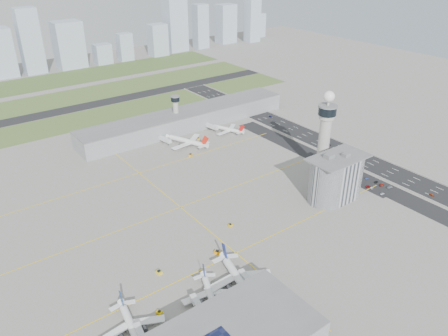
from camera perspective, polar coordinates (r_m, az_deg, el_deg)
ground at (r=292.15m, az=4.13°, el=-5.16°), size 1000.00×1000.00×0.00m
grass_strip_0 at (r=461.12m, az=-16.44°, el=6.42°), size 480.00×50.00×0.08m
grass_strip_1 at (r=528.77m, az=-19.50°, el=8.63°), size 480.00×60.00×0.08m
grass_strip_2 at (r=602.86m, az=-22.03°, el=10.42°), size 480.00×70.00×0.08m
runway at (r=494.22m, az=-18.05°, el=7.60°), size 480.00×22.00×0.10m
highway at (r=368.98m, az=17.85°, el=0.86°), size 28.00×500.00×0.10m
barrier_left at (r=358.29m, az=16.52°, el=0.35°), size 0.60×500.00×1.20m
barrier_right at (r=379.43m, az=19.13°, el=1.50°), size 0.60×500.00×1.20m
landside_road at (r=345.36m, az=16.67°, el=-0.84°), size 18.00×260.00×0.08m
parking_lot at (r=337.98m, az=18.04°, el=-1.70°), size 20.00×44.00×0.10m
taxiway_line_h_0 at (r=252.46m, az=1.58°, el=-11.06°), size 260.00×0.60×0.01m
taxiway_line_h_1 at (r=292.94m, az=-5.72°, el=-5.13°), size 260.00×0.60×0.01m
taxiway_line_h_2 at (r=339.26m, az=-11.04°, el=-0.67°), size 260.00×0.60×0.01m
taxiway_line_v at (r=292.94m, az=-5.72°, el=-5.13°), size 0.60×260.00×0.01m
control_tower at (r=327.52m, az=13.08°, el=4.85°), size 14.00×14.00×64.50m
secondary_tower at (r=410.11m, az=-6.32°, el=7.60°), size 8.60×8.60×31.90m
admin_building at (r=304.72m, az=14.40°, el=-1.22°), size 42.00×24.00×33.50m
terminal_pier at (r=417.09m, az=-4.92°, el=6.42°), size 210.00×32.00×15.80m
airplane_near_a at (r=211.13m, az=-11.96°, el=-19.40°), size 37.08×41.68×10.39m
airplane_near_b at (r=221.70m, az=-1.74°, el=-16.00°), size 39.80×42.67×9.60m
airplane_near_c at (r=228.70m, az=1.98°, el=-13.92°), size 46.51×51.27×12.21m
airplane_far_a at (r=379.18m, az=-4.99°, el=3.92°), size 51.96×55.53×12.43m
airplane_far_b at (r=404.73m, az=0.32°, el=5.41°), size 42.35×45.13×10.06m
jet_bridge_near_1 at (r=213.30m, az=-2.59°, el=-18.96°), size 5.39×14.31×5.70m
jet_bridge_near_2 at (r=226.32m, az=3.93°, el=-15.63°), size 5.39×14.31×5.70m
jet_bridge_far_0 at (r=388.74m, az=-8.36°, el=3.79°), size 5.39×14.31×5.70m
jet_bridge_far_1 at (r=412.51m, az=-2.28°, el=5.50°), size 5.39×14.31×5.70m
tug_0 at (r=220.37m, az=-8.45°, el=-18.14°), size 3.22×3.55×1.70m
tug_1 at (r=241.08m, az=-8.50°, el=-13.30°), size 2.98×3.84×2.01m
tug_2 at (r=251.54m, az=-0.88°, el=-10.92°), size 3.84×4.29×2.06m
tug_3 at (r=273.25m, az=0.84°, el=-7.45°), size 2.96×2.18×1.62m
tug_4 at (r=360.40m, az=-4.40°, el=1.73°), size 4.35×4.07×2.08m
tug_5 at (r=390.67m, az=-3.42°, el=3.87°), size 3.19×3.81×1.89m
car_lot_0 at (r=325.03m, az=19.98°, el=-3.16°), size 3.53×1.89×1.14m
car_lot_1 at (r=330.18m, az=18.77°, el=-2.45°), size 3.53×1.62×1.12m
car_lot_2 at (r=330.72m, az=18.28°, el=-2.31°), size 4.24×2.35×1.12m
car_lot_3 at (r=334.93m, az=17.05°, el=-1.72°), size 4.04×1.87×1.14m
car_lot_4 at (r=339.35m, az=16.35°, el=-1.21°), size 3.63×1.78×1.19m
car_lot_5 at (r=341.37m, az=15.41°, el=-0.90°), size 3.75×1.76×1.19m
car_lot_6 at (r=335.14m, az=20.82°, el=-2.34°), size 4.82×2.69×1.27m
car_lot_7 at (r=336.16m, az=19.91°, el=-2.07°), size 4.67×2.41×1.30m
car_lot_8 at (r=338.75m, az=19.27°, el=-1.73°), size 3.90×2.05×1.27m
car_lot_9 at (r=341.60m, az=18.15°, el=-1.30°), size 3.43×1.39×1.11m
car_lot_10 at (r=345.76m, az=17.19°, el=-0.77°), size 4.78×2.82×1.25m
car_lot_11 at (r=349.45m, az=16.37°, el=-0.33°), size 4.59×2.00×1.32m
car_hw_0 at (r=336.56m, az=25.51°, el=-3.20°), size 1.84×3.59×1.17m
car_hw_1 at (r=389.65m, az=13.58°, el=2.98°), size 1.50×3.56×1.14m
car_hw_2 at (r=444.15m, az=6.10°, el=6.69°), size 1.92×4.16×1.16m
car_hw_4 at (r=481.95m, az=-0.05°, el=8.54°), size 2.04×3.86×1.25m
skyline_bldg_8 at (r=642.69m, az=-24.01°, el=14.90°), size 26.33×21.06×83.39m
skyline_bldg_9 at (r=658.29m, az=-19.60°, el=14.95°), size 36.96×29.57×62.11m
skyline_bldg_10 at (r=667.77m, az=-15.56°, el=14.15°), size 23.01×18.41×27.75m
skyline_bldg_11 at (r=679.50m, az=-12.81°, el=15.17°), size 20.22×16.18×38.97m
skyline_bldg_12 at (r=700.24m, az=-8.64°, el=16.21°), size 26.14×20.92×46.89m
skyline_bldg_13 at (r=726.42m, az=-6.39°, el=18.12°), size 32.26×25.81×81.20m
skyline_bldg_14 at (r=744.52m, az=-3.07°, el=17.98°), size 21.59×17.28×68.75m
skyline_bldg_15 at (r=785.51m, az=0.24°, el=18.32°), size 30.25×24.20×63.40m
skyline_bldg_16 at (r=796.08m, az=3.73°, el=18.69°), size 23.04×18.43×71.56m
skyline_bldg_17 at (r=842.48m, az=4.44°, el=18.10°), size 22.64×18.11×41.06m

